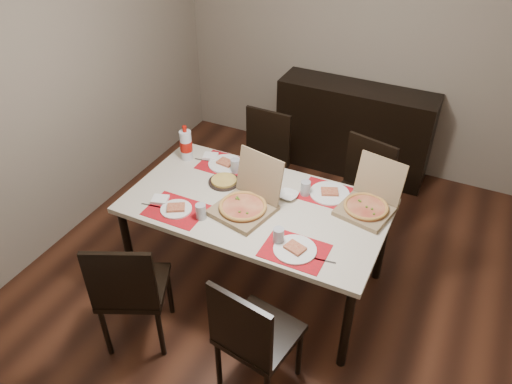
# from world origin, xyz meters

# --- Properties ---
(ground) EXTENTS (3.80, 4.00, 0.02)m
(ground) POSITION_xyz_m (0.00, 0.00, -0.01)
(ground) COLOR #472415
(ground) RESTS_ON ground
(room_walls) EXTENTS (3.84, 4.02, 2.62)m
(room_walls) POSITION_xyz_m (0.00, 0.43, 1.73)
(room_walls) COLOR gray
(room_walls) RESTS_ON ground
(sideboard) EXTENTS (1.50, 0.40, 0.90)m
(sideboard) POSITION_xyz_m (0.00, 1.78, 0.45)
(sideboard) COLOR black
(sideboard) RESTS_ON ground
(dining_table) EXTENTS (1.80, 1.00, 0.75)m
(dining_table) POSITION_xyz_m (-0.17, -0.07, 0.68)
(dining_table) COLOR beige
(dining_table) RESTS_ON ground
(chair_near_left) EXTENTS (0.56, 0.56, 0.93)m
(chair_near_left) POSITION_xyz_m (-0.64, -0.94, 0.51)
(chair_near_left) COLOR black
(chair_near_left) RESTS_ON ground
(chair_near_right) EXTENTS (0.48, 0.48, 0.93)m
(chair_near_right) POSITION_xyz_m (0.22, -0.92, 0.51)
(chair_near_right) COLOR black
(chair_near_right) RESTS_ON ground
(chair_far_left) EXTENTS (0.43, 0.43, 0.93)m
(chair_far_left) POSITION_xyz_m (-0.54, 0.80, 0.51)
(chair_far_left) COLOR black
(chair_far_left) RESTS_ON ground
(chair_far_right) EXTENTS (0.51, 0.51, 0.93)m
(chair_far_right) POSITION_xyz_m (0.37, 0.72, 0.51)
(chair_far_right) COLOR black
(chair_far_right) RESTS_ON ground
(setting_near_left) EXTENTS (0.49, 0.30, 0.11)m
(setting_near_left) POSITION_xyz_m (-0.60, -0.37, 0.77)
(setting_near_left) COLOR red
(setting_near_left) RESTS_ON dining_table
(setting_near_right) EXTENTS (0.47, 0.30, 0.11)m
(setting_near_right) POSITION_xyz_m (0.22, -0.39, 0.77)
(setting_near_right) COLOR red
(setting_near_right) RESTS_ON dining_table
(setting_far_left) EXTENTS (0.46, 0.30, 0.11)m
(setting_far_left) POSITION_xyz_m (-0.59, 0.26, 0.77)
(setting_far_left) COLOR red
(setting_far_left) RESTS_ON dining_table
(setting_far_right) EXTENTS (0.47, 0.30, 0.11)m
(setting_far_right) POSITION_xyz_m (0.22, 0.24, 0.77)
(setting_far_right) COLOR red
(setting_far_right) RESTS_ON dining_table
(napkin_loose) EXTENTS (0.16, 0.16, 0.02)m
(napkin_loose) POSITION_xyz_m (-0.18, -0.06, 0.76)
(napkin_loose) COLOR white
(napkin_loose) RESTS_ON dining_table
(pizza_box_center) EXTENTS (0.44, 0.47, 0.37)m
(pizza_box_center) POSITION_xyz_m (-0.20, -0.17, 0.81)
(pizza_box_center) COLOR #81694A
(pizza_box_center) RESTS_ON dining_table
(pizza_box_right) EXTENTS (0.41, 0.43, 0.34)m
(pizza_box_right) POSITION_xyz_m (0.55, 0.20, 0.81)
(pizza_box_right) COLOR #81694A
(pizza_box_right) RESTS_ON dining_table
(faina_plate) EXTENTS (0.23, 0.23, 0.03)m
(faina_plate) POSITION_xyz_m (-0.49, 0.05, 0.76)
(faina_plate) COLOR black
(faina_plate) RESTS_ON dining_table
(dip_bowl) EXTENTS (0.15, 0.15, 0.03)m
(dip_bowl) POSITION_xyz_m (0.00, 0.09, 0.77)
(dip_bowl) COLOR white
(dip_bowl) RESTS_ON dining_table
(soda_bottle) EXTENTS (0.10, 0.10, 0.29)m
(soda_bottle) POSITION_xyz_m (-0.92, 0.22, 0.87)
(soda_bottle) COLOR silver
(soda_bottle) RESTS_ON dining_table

